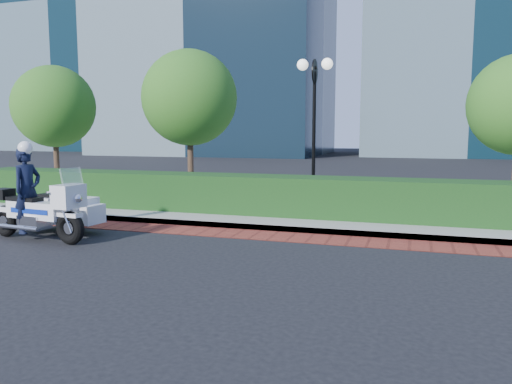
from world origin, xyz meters
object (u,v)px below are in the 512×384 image
(tree_b, at_px, (190,98))
(police_motorcycle, at_px, (46,204))
(lamppost, at_px, (314,109))
(tree_a, at_px, (54,107))

(tree_b, xyz_separation_m, police_motorcycle, (-0.43, -6.57, -2.71))
(lamppost, bearing_deg, police_motorcycle, -133.09)
(lamppost, relative_size, tree_b, 0.86)
(lamppost, relative_size, police_motorcycle, 1.61)
(tree_a, relative_size, tree_b, 0.94)
(lamppost, xyz_separation_m, tree_b, (-4.50, 1.30, 0.48))
(lamppost, distance_m, tree_b, 4.71)
(lamppost, bearing_deg, tree_a, 172.59)
(lamppost, xyz_separation_m, tree_a, (-10.00, 1.30, 0.26))
(tree_a, bearing_deg, police_motorcycle, -52.32)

